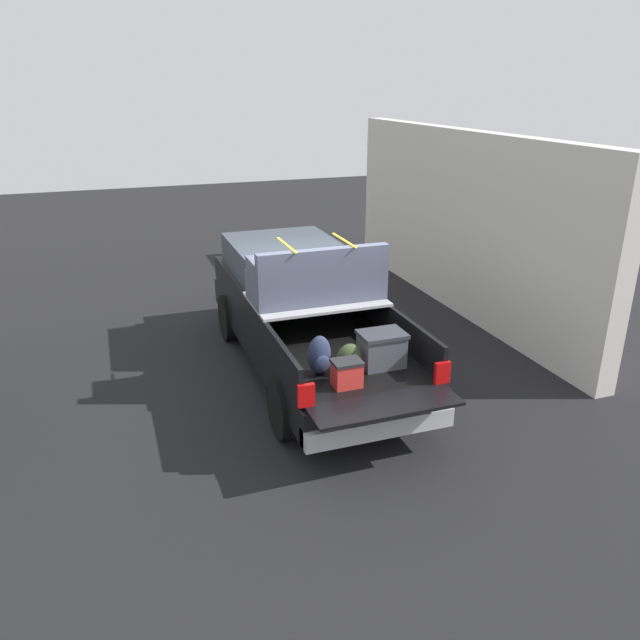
% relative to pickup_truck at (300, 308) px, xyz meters
% --- Properties ---
extents(ground_plane, '(40.00, 40.00, 0.00)m').
position_rel_pickup_truck_xyz_m(ground_plane, '(-0.36, 0.00, -0.96)').
color(ground_plane, black).
extents(pickup_truck, '(6.05, 2.06, 2.23)m').
position_rel_pickup_truck_xyz_m(pickup_truck, '(0.00, 0.00, 0.00)').
color(pickup_truck, black).
rests_on(pickup_truck, ground_plane).
extents(building_facade, '(8.57, 0.36, 3.52)m').
position_rel_pickup_truck_xyz_m(building_facade, '(1.61, -3.87, 0.80)').
color(building_facade, silver).
rests_on(building_facade, ground_plane).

